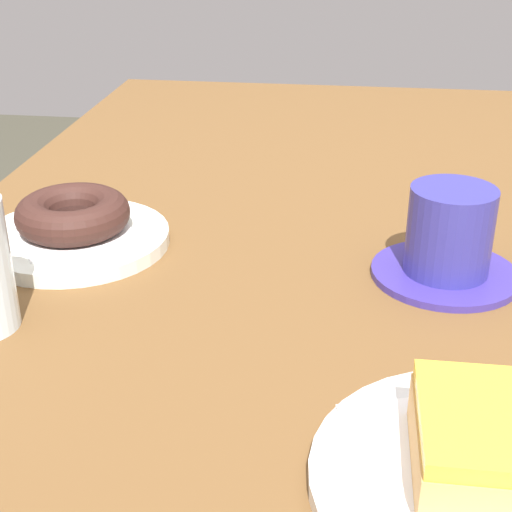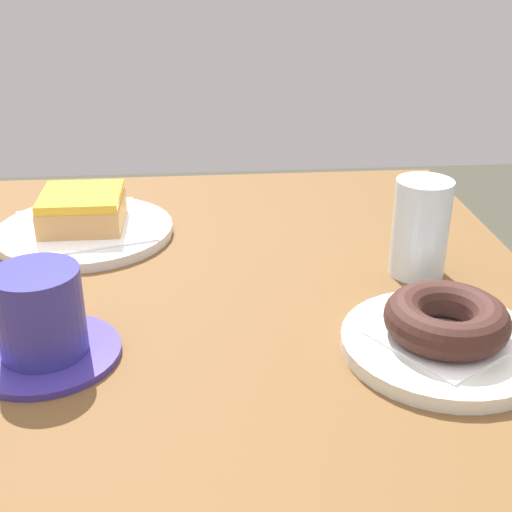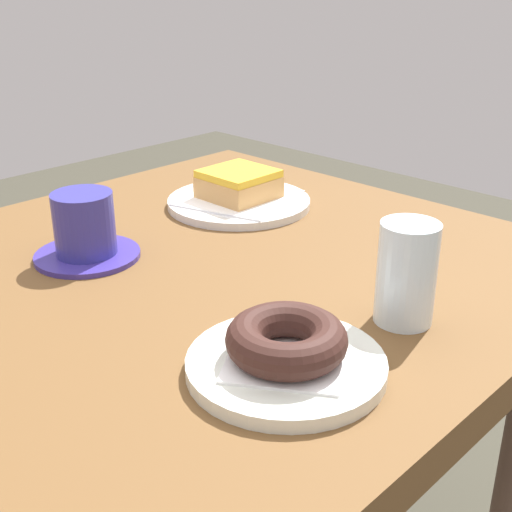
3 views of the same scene
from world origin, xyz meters
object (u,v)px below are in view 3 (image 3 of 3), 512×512
Objects in this scene: plate_glazed_square at (239,202)px; water_glass at (407,273)px; donut_chocolate_ring at (286,339)px; donut_glazed_square at (239,184)px; plate_chocolate_ring at (286,365)px; coffee_cup at (85,229)px.

water_glass is (-0.14, -0.40, 0.05)m from plate_glazed_square.
donut_glazed_square is (0.31, 0.38, 0.00)m from donut_chocolate_ring.
plate_chocolate_ring reaches higher than plate_glazed_square.
coffee_cup is at bearing -179.22° from donut_glazed_square.
donut_chocolate_ring is at bearing 0.00° from plate_chocolate_ring.
coffee_cup is (0.02, 0.38, 0.01)m from donut_chocolate_ring.
donut_glazed_square reaches higher than plate_chocolate_ring.
donut_chocolate_ring reaches higher than plate_glazed_square.
plate_glazed_square is at bearing 70.27° from water_glass.
water_glass reaches higher than plate_chocolate_ring.
coffee_cup reaches higher than donut_chocolate_ring.
donut_chocolate_ring is 0.49m from plate_glazed_square.
donut_chocolate_ring reaches higher than plate_chocolate_ring.
plate_chocolate_ring is 1.66× the size of donut_chocolate_ring.
water_glass is 0.43m from coffee_cup.
plate_chocolate_ring is at bearing 0.00° from donut_chocolate_ring.
plate_chocolate_ring is at bearing 171.82° from water_glass.
water_glass is at bearing -109.73° from plate_glazed_square.
plate_chocolate_ring is 0.49m from donut_glazed_square.
donut_chocolate_ring is 0.84× the size of coffee_cup.
coffee_cup is (-0.29, -0.00, 0.00)m from donut_glazed_square.
water_glass reaches higher than donut_glazed_square.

